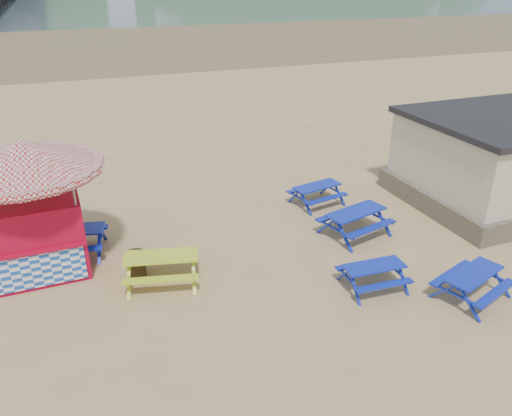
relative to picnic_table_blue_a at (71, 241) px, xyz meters
name	(u,v)px	position (x,y,z in m)	size (l,w,h in m)	color
ground	(249,265)	(4.65, -2.49, -0.41)	(400.00, 400.00, 0.00)	tan
wet_sand	(90,41)	(4.65, 52.51, -0.41)	(400.00, 400.00, 0.00)	olive
picnic_table_blue_a	(71,241)	(0.00, 0.00, 0.00)	(2.27, 1.98, 0.82)	#122199
picnic_table_blue_b	(317,195)	(8.37, 0.51, -0.05)	(1.96, 1.69, 0.73)	#122199
picnic_table_blue_c	(355,223)	(8.41, -2.00, 0.01)	(2.32, 2.03, 0.83)	#122199
picnic_table_blue_d	(373,276)	(7.30, -4.72, -0.07)	(1.69, 1.39, 0.68)	#122199
picnic_table_blue_e	(472,285)	(9.39, -6.03, -0.04)	(2.12, 1.91, 0.74)	#122199
picnic_table_yellow	(162,268)	(2.19, -2.44, -0.01)	(2.25, 1.97, 0.81)	#A1C41F
ice_cream_kiosk	(28,191)	(-0.81, -0.45, 1.93)	(4.25, 4.25, 3.72)	#A80525
litter_bin	(137,265)	(1.59, -1.96, -0.02)	(0.52, 0.52, 0.76)	#322511
headland_town	(257,12)	(94.65, 227.19, -10.32)	(264.00, 144.00, 108.00)	#2D4C1E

